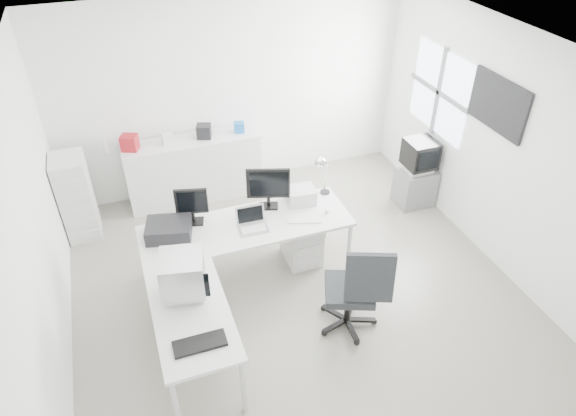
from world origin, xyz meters
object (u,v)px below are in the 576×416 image
object	(u,v)px
lcd_monitor_large	(268,188)
laptop	(253,222)
office_chair	(350,286)
sideboard	(194,169)
side_desk	(195,339)
crt_monitor	(183,275)
crt_tv	(420,156)
laser_printer	(301,195)
tv_cabinet	(415,187)
lcd_monitor_small	(192,206)
main_desk	(248,250)
filing_cabinet	(76,197)
drawer_pedestal	(302,240)
inkjet_printer	(169,230)

from	to	relation	value
lcd_monitor_large	laptop	distance (m)	0.49
office_chair	sideboard	world-z (taller)	office_chair
lcd_monitor_large	side_desk	bearing A→B (deg)	-113.43
crt_monitor	crt_tv	size ratio (longest dim) A/B	1.00
laser_printer	tv_cabinet	distance (m)	2.04
laser_printer	tv_cabinet	bearing A→B (deg)	18.15
lcd_monitor_small	laptop	world-z (taller)	lcd_monitor_small
lcd_monitor_small	crt_monitor	xyz separation A→B (m)	(-0.30, -1.10, 0.02)
main_desk	sideboard	size ratio (longest dim) A/B	1.27
crt_tv	filing_cabinet	size ratio (longest dim) A/B	0.43
crt_monitor	office_chair	world-z (taller)	crt_monitor
main_desk	sideboard	bearing A→B (deg)	97.85
side_desk	office_chair	size ratio (longest dim) A/B	1.24
main_desk	drawer_pedestal	size ratio (longest dim) A/B	4.00
inkjet_printer	crt_monitor	bearing A→B (deg)	-76.21
crt_tv	main_desk	bearing A→B (deg)	-166.49
laptop	lcd_monitor_large	bearing A→B (deg)	51.81
laptop	sideboard	world-z (taller)	laptop
inkjet_printer	sideboard	distance (m)	1.89
main_desk	crt_monitor	xyz separation A→B (m)	(-0.85, -0.85, 0.62)
main_desk	filing_cabinet	world-z (taller)	filing_cabinet
side_desk	crt_tv	size ratio (longest dim) A/B	2.80
office_chair	laptop	bearing A→B (deg)	147.32
side_desk	drawer_pedestal	bearing A→B (deg)	36.57
inkjet_printer	crt_tv	size ratio (longest dim) A/B	0.96
crt_monitor	filing_cabinet	bearing A→B (deg)	124.48
lcd_monitor_large	drawer_pedestal	bearing A→B (deg)	-11.54
side_desk	lcd_monitor_small	bearing A→B (deg)	77.47
laser_printer	filing_cabinet	distance (m)	2.91
laser_printer	filing_cabinet	xyz separation A→B (m)	(-2.59, 1.29, -0.26)
laptop	office_chair	xyz separation A→B (m)	(0.73, -1.02, -0.28)
inkjet_printer	sideboard	size ratio (longest dim) A/B	0.26
laser_printer	sideboard	bearing A→B (deg)	127.28
lcd_monitor_large	tv_cabinet	bearing A→B (deg)	27.76
crt_tv	sideboard	bearing A→B (deg)	157.25
filing_cabinet	sideboard	bearing A→B (deg)	12.54
inkjet_printer	laptop	size ratio (longest dim) A/B	1.55
main_desk	filing_cabinet	xyz separation A→B (m)	(-1.84, 1.51, 0.21)
lcd_monitor_small	filing_cabinet	size ratio (longest dim) A/B	0.39
inkjet_printer	lcd_monitor_small	size ratio (longest dim) A/B	1.05
laser_printer	sideboard	size ratio (longest dim) A/B	0.17
main_desk	crt_tv	xyz separation A→B (m)	(2.66, 0.64, 0.40)
office_chair	sideboard	bearing A→B (deg)	130.91
drawer_pedestal	crt_monitor	xyz separation A→B (m)	(-1.55, -0.90, 0.70)
inkjet_printer	crt_monitor	world-z (taller)	crt_monitor
lcd_monitor_large	crt_monitor	xyz separation A→B (m)	(-1.20, -1.10, -0.01)
lcd_monitor_large	laser_printer	bearing A→B (deg)	13.91
laptop	crt_tv	world-z (taller)	crt_tv
main_desk	filing_cabinet	bearing A→B (deg)	140.61
drawer_pedestal	tv_cabinet	xyz separation A→B (m)	(1.96, 0.59, -0.02)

